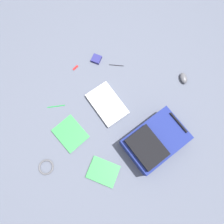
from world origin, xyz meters
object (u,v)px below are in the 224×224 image
(book_manual, at_px, (104,172))
(usb_stick, at_px, (75,68))
(computer_mouse, at_px, (184,78))
(earbud_pouch, at_px, (96,59))
(pen_black, at_px, (116,65))
(laptop, at_px, (107,104))
(backpack, at_px, (154,141))
(cable_coil, at_px, (46,167))
(book_red, at_px, (71,134))
(pen_blue, at_px, (56,106))

(book_manual, height_order, usb_stick, book_manual)
(computer_mouse, bearing_deg, earbud_pouch, 155.13)
(pen_black, bearing_deg, laptop, 177.54)
(backpack, height_order, earbud_pouch, backpack)
(earbud_pouch, xyz_separation_m, usb_stick, (-0.11, 0.17, -0.01))
(cable_coil, height_order, pen_black, cable_coil)
(backpack, xyz_separation_m, earbud_pouch, (0.66, 0.59, -0.08))
(backpack, distance_m, earbud_pouch, 0.89)
(computer_mouse, height_order, cable_coil, computer_mouse)
(laptop, distance_m, book_manual, 0.55)
(backpack, relative_size, laptop, 1.35)
(cable_coil, bearing_deg, pen_black, -22.21)
(book_red, bearing_deg, laptop, -39.76)
(computer_mouse, xyz_separation_m, usb_stick, (-0.06, 0.96, -0.02))
(cable_coil, bearing_deg, book_red, -24.00)
(cable_coil, height_order, usb_stick, cable_coil)
(laptop, relative_size, cable_coil, 3.33)
(cable_coil, bearing_deg, computer_mouse, -46.66)
(usb_stick, bearing_deg, computer_mouse, -86.53)
(computer_mouse, relative_size, earbud_pouch, 1.29)
(cable_coil, bearing_deg, book_manual, -84.48)
(earbud_pouch, bearing_deg, book_red, 173.68)
(backpack, height_order, pen_black, backpack)
(pen_black, distance_m, pen_blue, 0.64)
(computer_mouse, relative_size, cable_coil, 0.84)
(pen_blue, bearing_deg, book_red, -140.17)
(computer_mouse, distance_m, cable_coil, 1.37)
(backpack, height_order, laptop, backpack)
(usb_stick, bearing_deg, backpack, -125.66)
(book_red, distance_m, book_manual, 0.41)
(pen_black, bearing_deg, book_manual, -176.53)
(laptop, xyz_separation_m, usb_stick, (0.29, 0.34, -0.01))
(laptop, bearing_deg, backpack, -121.40)
(laptop, xyz_separation_m, earbud_pouch, (0.40, 0.17, -0.00))
(cable_coil, xyz_separation_m, pen_blue, (0.50, 0.04, -0.00))
(book_manual, xyz_separation_m, computer_mouse, (0.89, -0.54, 0.01))
(backpack, relative_size, cable_coil, 4.50)
(pen_black, bearing_deg, computer_mouse, -92.83)
(laptop, bearing_deg, earbud_pouch, 23.08)
(backpack, bearing_deg, cable_coil, 112.78)
(pen_blue, height_order, usb_stick, same)
(cable_coil, xyz_separation_m, usb_stick, (0.88, -0.04, -0.00))
(laptop, xyz_separation_m, book_manual, (-0.55, -0.07, -0.01))
(book_manual, xyz_separation_m, cable_coil, (-0.04, 0.45, -0.00))
(computer_mouse, xyz_separation_m, pen_blue, (-0.44, 1.04, -0.02))
(computer_mouse, bearing_deg, pen_blue, -178.01)
(book_red, height_order, computer_mouse, computer_mouse)
(laptop, relative_size, book_red, 1.25)
(book_manual, bearing_deg, pen_black, 3.47)
(backpack, distance_m, book_red, 0.67)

